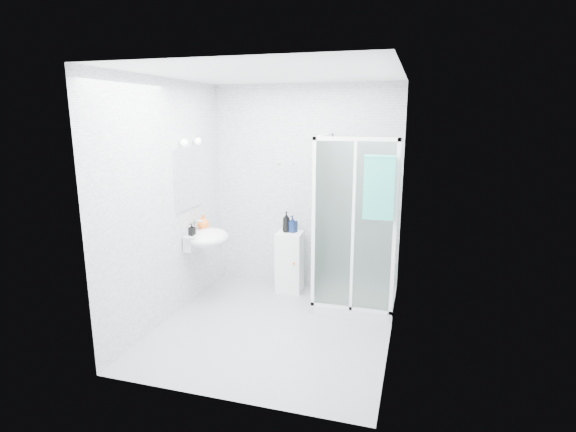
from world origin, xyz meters
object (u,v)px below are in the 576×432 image
(soap_dispenser_orange, at_px, (203,222))
(shampoo_bottle_a, at_px, (286,222))
(shampoo_bottle_b, at_px, (292,224))
(soap_dispenser_black, at_px, (192,229))
(wall_basin, at_px, (207,238))
(shower_enclosure, at_px, (349,271))
(hand_towel, at_px, (379,186))
(storage_cabinet, at_px, (290,262))

(soap_dispenser_orange, bearing_deg, shampoo_bottle_a, 28.63)
(shampoo_bottle_b, height_order, soap_dispenser_orange, soap_dispenser_orange)
(shampoo_bottle_a, height_order, soap_dispenser_orange, soap_dispenser_orange)
(soap_dispenser_orange, distance_m, soap_dispenser_black, 0.29)
(wall_basin, bearing_deg, soap_dispenser_black, -120.75)
(shower_enclosure, distance_m, soap_dispenser_black, 1.88)
(shower_enclosure, distance_m, shampoo_bottle_b, 0.94)
(shampoo_bottle_a, xyz_separation_m, soap_dispenser_orange, (-0.90, -0.49, 0.05))
(wall_basin, distance_m, shampoo_bottle_b, 1.08)
(hand_towel, bearing_deg, shampoo_bottle_a, 149.57)
(shower_enclosure, height_order, soap_dispenser_orange, shower_enclosure)
(storage_cabinet, bearing_deg, wall_basin, -147.78)
(shower_enclosure, bearing_deg, storage_cabinet, 160.51)
(wall_basin, bearing_deg, storage_cabinet, 35.29)
(shampoo_bottle_a, bearing_deg, hand_towel, -30.43)
(wall_basin, xyz_separation_m, shampoo_bottle_a, (0.80, 0.61, 0.11))
(storage_cabinet, distance_m, soap_dispenser_orange, 1.20)
(hand_towel, height_order, soap_dispenser_orange, hand_towel)
(shampoo_bottle_a, relative_size, shampoo_bottle_b, 1.23)
(soap_dispenser_black, bearing_deg, hand_towel, 2.19)
(storage_cabinet, relative_size, hand_towel, 1.17)
(storage_cabinet, relative_size, soap_dispenser_orange, 4.19)
(soap_dispenser_orange, bearing_deg, shower_enclosure, 6.40)
(shampoo_bottle_a, relative_size, soap_dispenser_black, 1.87)
(wall_basin, height_order, soap_dispenser_orange, soap_dispenser_orange)
(storage_cabinet, bearing_deg, soap_dispenser_black, -144.12)
(storage_cabinet, xyz_separation_m, hand_towel, (1.14, -0.69, 1.13))
(wall_basin, bearing_deg, shampoo_bottle_b, 35.46)
(wall_basin, bearing_deg, shampoo_bottle_a, 37.25)
(shower_enclosure, distance_m, hand_towel, 1.19)
(storage_cabinet, height_order, soap_dispenser_orange, soap_dispenser_orange)
(shampoo_bottle_b, relative_size, soap_dispenser_orange, 1.15)
(hand_towel, xyz_separation_m, shampoo_bottle_b, (-1.11, 0.71, -0.63))
(wall_basin, distance_m, storage_cabinet, 1.12)
(shampoo_bottle_b, relative_size, soap_dispenser_black, 1.52)
(shampoo_bottle_a, relative_size, soap_dispenser_orange, 1.42)
(shampoo_bottle_b, distance_m, soap_dispenser_black, 1.26)
(shower_enclosure, height_order, shampoo_bottle_a, shower_enclosure)
(shower_enclosure, distance_m, storage_cabinet, 0.86)
(shampoo_bottle_a, bearing_deg, shampoo_bottle_b, 11.42)
(soap_dispenser_black, bearing_deg, shampoo_bottle_b, 38.99)
(storage_cabinet, bearing_deg, soap_dispenser_orange, -156.10)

